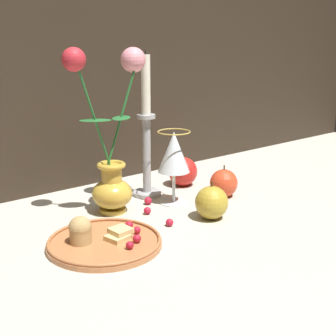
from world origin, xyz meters
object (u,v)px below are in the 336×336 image
Objects in this scene: apple_at_table_edge at (183,171)px; apple_beside_vase at (224,183)px; candlestick at (146,139)px; apple_near_glass at (212,203)px; plate_with_pastries at (102,240)px; vase at (112,154)px; wine_glass at (174,155)px.

apple_beside_vase is at bearing -81.93° from apple_at_table_edge.
apple_at_table_edge reaches higher than apple_beside_vase.
candlestick reaches higher than apple_near_glass.
candlestick is (0.25, 0.19, 0.14)m from plate_with_pastries.
vase is 4.50× the size of apple_beside_vase.
wine_glass reaches higher than apple_near_glass.
apple_at_table_edge is (-0.02, 0.14, 0.00)m from apple_beside_vase.
apple_at_table_edge is at bearing 11.14° from vase.
apple_beside_vase is at bearing -42.15° from candlestick.
plate_with_pastries is 2.44× the size of apple_at_table_edge.
wine_glass is 1.95× the size of apple_at_table_edge.
wine_glass reaches higher than apple_at_table_edge.
plate_with_pastries is (-0.12, -0.15, -0.13)m from vase.
vase is at bearing 162.52° from apple_beside_vase.
vase is 4.30× the size of apple_near_glass.
apple_near_glass is 0.25m from apple_at_table_edge.
wine_glass is (0.15, -0.04, -0.02)m from vase.
wine_glass is at bearing -15.81° from vase.
candlestick is 0.17m from apple_at_table_edge.
apple_beside_vase is at bearing 8.83° from plate_with_pastries.
apple_near_glass is (0.02, -0.22, -0.11)m from candlestick.
apple_beside_vase is 0.16m from apple_near_glass.
wine_glass is at bearing -78.61° from candlestick.
apple_near_glass is at bearing -115.95° from apple_at_table_edge.
plate_with_pastries is 0.27m from apple_near_glass.
vase reaches higher than candlestick.
candlestick is at bearing -177.39° from apple_at_table_edge.
candlestick is 3.97× the size of apple_at_table_edge.
vase is 1.03× the size of candlestick.
apple_at_table_edge is (0.13, 0.01, -0.11)m from candlestick.
vase is at bearing 164.19° from wine_glass.
vase reaches higher than plate_with_pastries.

